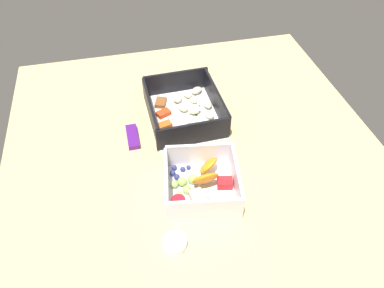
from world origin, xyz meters
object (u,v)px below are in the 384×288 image
at_px(fruit_bowl, 201,184).
at_px(paper_cup_liner, 175,244).
at_px(candy_bar, 133,137).
at_px(pasta_container, 185,111).

distance_m(fruit_bowl, paper_cup_liner, 0.13).
xyz_separation_m(fruit_bowl, candy_bar, (0.17, 0.11, -0.02)).
relative_size(pasta_container, paper_cup_liner, 4.87).
distance_m(pasta_container, paper_cup_liner, 0.33).
bearing_deg(candy_bar, paper_cup_liner, -171.63).
xyz_separation_m(pasta_container, fruit_bowl, (-0.22, 0.01, 0.00)).
height_order(fruit_bowl, paper_cup_liner, fruit_bowl).
bearing_deg(paper_cup_liner, candy_bar, 8.37).
height_order(candy_bar, paper_cup_liner, paper_cup_liner).
xyz_separation_m(pasta_container, candy_bar, (-0.04, 0.13, -0.01)).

